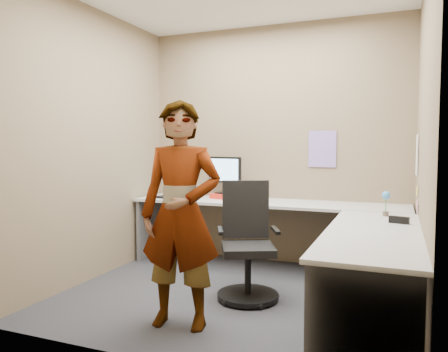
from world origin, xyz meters
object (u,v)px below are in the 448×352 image
at_px(desk, 293,226).
at_px(monitor, 225,172).
at_px(person, 181,214).
at_px(office_chair, 247,251).

distance_m(desk, monitor, 1.26).
xyz_separation_m(monitor, person, (0.37, -1.81, -0.20)).
relative_size(monitor, person, 0.26).
bearing_deg(office_chair, monitor, 96.01).
bearing_deg(desk, person, -117.27).
bearing_deg(person, office_chair, 62.60).
height_order(office_chair, person, person).
bearing_deg(desk, monitor, 144.37).
height_order(monitor, person, person).
relative_size(desk, office_chair, 2.97).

